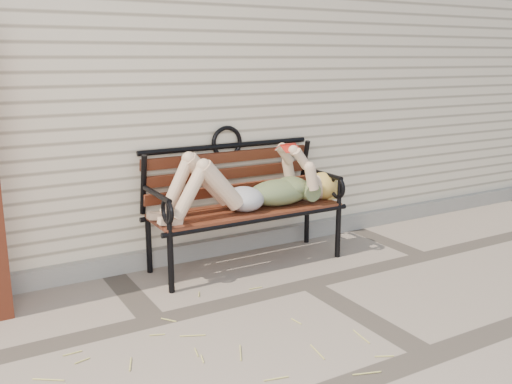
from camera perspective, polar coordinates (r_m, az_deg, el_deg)
ground at (r=4.48m, az=5.23°, el=-9.16°), size 80.00×80.00×0.00m
house_wall at (r=6.81m, az=-9.48°, el=11.39°), size 8.00×4.00×3.00m
foundation_strip at (r=5.22m, az=-0.91°, el=-4.90°), size 8.00×0.10×0.15m
garden_bench at (r=4.78m, az=-1.57°, el=0.38°), size 1.76×0.70×1.14m
reading_woman at (r=4.65m, az=-0.59°, el=0.53°), size 1.66×0.38×0.52m
straw_scatter at (r=3.37m, az=-9.61°, el=-17.23°), size 3.07×1.70×0.01m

